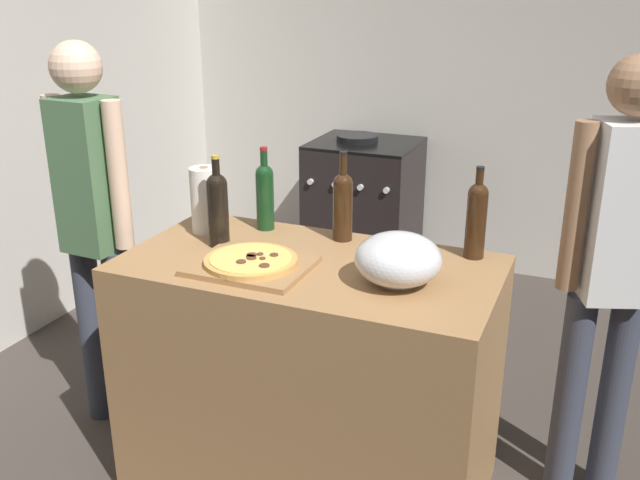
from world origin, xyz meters
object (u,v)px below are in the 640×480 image
at_px(pizza, 251,260).
at_px(person_in_stripes, 94,218).
at_px(wine_bottle_amber, 477,217).
at_px(wine_bottle_dark, 343,203).
at_px(mixing_bowl, 398,259).
at_px(paper_towel_roll, 206,200).
at_px(wine_bottle_green, 218,206).
at_px(person_in_red, 612,263).
at_px(wine_bottle_clear, 265,193).
at_px(stove, 364,208).

bearing_deg(pizza, person_in_stripes, 167.78).
bearing_deg(wine_bottle_amber, wine_bottle_dark, -178.65).
height_order(pizza, mixing_bowl, mixing_bowl).
height_order(paper_towel_roll, wine_bottle_dark, wine_bottle_dark).
relative_size(pizza, wine_bottle_amber, 0.97).
height_order(wine_bottle_green, person_in_red, person_in_red).
relative_size(mixing_bowl, wine_bottle_clear, 0.86).
bearing_deg(pizza, stove, 99.34).
bearing_deg(stove, wine_bottle_clear, -83.02).
bearing_deg(person_in_stripes, stove, 77.77).
height_order(wine_bottle_dark, wine_bottle_amber, wine_bottle_dark).
xyz_separation_m(wine_bottle_dark, person_in_red, (0.97, 0.10, -0.13)).
bearing_deg(person_in_stripes, wine_bottle_clear, 17.75).
height_order(wine_bottle_clear, person_in_stripes, person_in_stripes).
distance_m(pizza, wine_bottle_dark, 0.45).
xyz_separation_m(mixing_bowl, person_in_red, (0.65, 0.42, -0.07)).
distance_m(wine_bottle_amber, wine_bottle_green, 0.94).
bearing_deg(wine_bottle_amber, person_in_red, 10.19).
bearing_deg(mixing_bowl, pizza, -172.21).
height_order(mixing_bowl, stove, mixing_bowl).
xyz_separation_m(paper_towel_roll, person_in_red, (1.49, 0.22, -0.11)).
bearing_deg(wine_bottle_clear, wine_bottle_green, -107.47).
distance_m(pizza, mixing_bowl, 0.51).
distance_m(wine_bottle_dark, wine_bottle_clear, 0.33).
distance_m(wine_bottle_amber, person_in_stripes, 1.53).
xyz_separation_m(pizza, wine_bottle_green, (-0.22, 0.16, 0.12)).
relative_size(mixing_bowl, paper_towel_roll, 1.08).
height_order(paper_towel_roll, wine_bottle_amber, wine_bottle_amber).
distance_m(mixing_bowl, paper_towel_roll, 0.87).
relative_size(paper_towel_roll, wine_bottle_green, 0.76).
xyz_separation_m(wine_bottle_dark, wine_bottle_green, (-0.40, -0.24, 0.01)).
height_order(wine_bottle_clear, stove, wine_bottle_clear).
xyz_separation_m(stove, person_in_stripes, (-0.45, -2.08, 0.51)).
bearing_deg(paper_towel_roll, pizza, -38.81).
distance_m(pizza, person_in_stripes, 0.84).
height_order(pizza, wine_bottle_dark, wine_bottle_dark).
height_order(wine_bottle_dark, person_in_red, person_in_red).
relative_size(mixing_bowl, wine_bottle_green, 0.82).
distance_m(wine_bottle_green, wine_bottle_clear, 0.25).
relative_size(wine_bottle_green, person_in_red, 0.21).
bearing_deg(wine_bottle_amber, wine_bottle_green, -164.56).
bearing_deg(wine_bottle_dark, wine_bottle_green, -149.44).
height_order(mixing_bowl, wine_bottle_clear, wine_bottle_clear).
xyz_separation_m(wine_bottle_green, person_in_stripes, (-0.60, 0.02, -0.13)).
bearing_deg(wine_bottle_amber, person_in_stripes, -171.31).
height_order(wine_bottle_green, wine_bottle_clear, wine_bottle_green).
xyz_separation_m(wine_bottle_amber, person_in_red, (0.46, 0.08, -0.13)).
relative_size(pizza, stove, 0.35).
xyz_separation_m(pizza, mixing_bowl, (0.51, 0.07, 0.06)).
relative_size(wine_bottle_amber, wine_bottle_green, 0.97).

